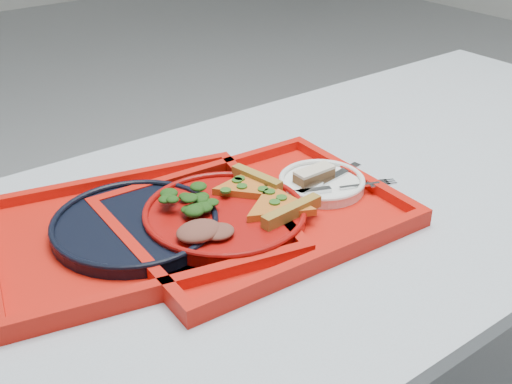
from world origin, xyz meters
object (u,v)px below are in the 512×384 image
Objects in this scene: navy_plate at (135,226)px; dessert_bar at (314,174)px; tray_main at (256,217)px; dinner_plate at (225,217)px; tray_far at (136,234)px.

dessert_bar reaches higher than navy_plate.
navy_plate is 3.49× the size of dessert_bar.
dinner_plate reaches higher than tray_main.
dinner_plate is (0.13, -0.06, 0.02)m from tray_far.
dinner_plate is 0.14m from navy_plate.
tray_main is 6.05× the size of dessert_bar.
dinner_plate is 0.19m from dessert_bar.
tray_main is 1.00× the size of tray_far.
tray_main is at bearing -8.85° from tray_far.
tray_main is at bearing -174.66° from dessert_bar.
tray_main is 0.06m from dinner_plate.
dinner_plate is at bearing -13.34° from tray_far.
tray_far is 0.33m from dessert_bar.
navy_plate is at bearing 161.18° from tray_main.
tray_main is at bearing -10.30° from dinner_plate.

